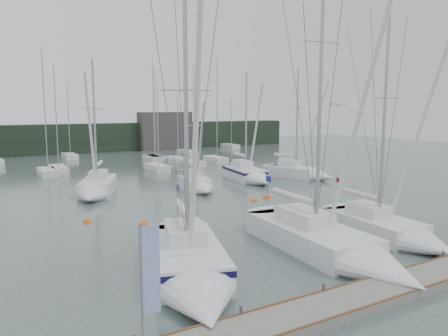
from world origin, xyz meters
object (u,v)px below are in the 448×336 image
at_px(sailboat_near_center, 341,250).
at_px(buoy_c, 87,222).
at_px(sailboat_mid_e, 304,173).
at_px(buoy_a, 144,224).
at_px(dock_banner, 148,277).
at_px(sailboat_mid_b, 95,190).
at_px(sailboat_near_left, 192,272).
at_px(sailboat_near_right, 398,234).
at_px(sailboat_mid_d, 250,176).
at_px(buoy_d, 267,198).
at_px(buoy_b, 254,201).
at_px(sailboat_mid_c, 198,185).

relative_size(sailboat_near_center, buoy_c, 33.52).
relative_size(sailboat_mid_e, buoy_a, 23.28).
distance_m(buoy_a, dock_banner, 16.80).
bearing_deg(sailboat_mid_b, sailboat_near_left, -70.00).
distance_m(sailboat_mid_e, dock_banner, 37.09).
relative_size(sailboat_near_right, sailboat_mid_d, 1.14).
height_order(buoy_a, buoy_d, buoy_d).
bearing_deg(sailboat_mid_e, sailboat_mid_d, 144.34).
relative_size(buoy_b, buoy_c, 0.93).
distance_m(sailboat_mid_c, buoy_a, 12.26).
distance_m(sailboat_near_left, sailboat_near_right, 13.11).
xyz_separation_m(sailboat_near_center, sailboat_mid_c, (2.40, 20.77, -0.07)).
distance_m(sailboat_near_left, buoy_b, 18.34).
height_order(sailboat_near_left, sailboat_mid_b, sailboat_near_left).
xyz_separation_m(sailboat_mid_b, buoy_a, (0.52, -10.89, -0.62)).
bearing_deg(sailboat_near_right, sailboat_near_center, -167.98).
height_order(sailboat_near_center, sailboat_near_right, sailboat_near_center).
bearing_deg(sailboat_mid_c, buoy_a, -124.53).
distance_m(sailboat_mid_e, buoy_d, 11.45).
height_order(sailboat_near_left, sailboat_mid_e, sailboat_near_left).
height_order(sailboat_near_right, sailboat_mid_b, sailboat_near_right).
distance_m(sailboat_near_right, sailboat_mid_e, 23.10).
bearing_deg(sailboat_mid_d, sailboat_near_right, -92.27).
xyz_separation_m(sailboat_near_right, sailboat_mid_b, (-11.85, 22.22, 0.08)).
xyz_separation_m(sailboat_near_right, buoy_d, (1.01, 14.32, -0.54)).
bearing_deg(dock_banner, buoy_b, 52.14).
height_order(sailboat_near_left, dock_banner, sailboat_near_left).
height_order(sailboat_mid_e, dock_banner, sailboat_mid_e).
bearing_deg(buoy_d, sailboat_mid_d, 65.93).
height_order(sailboat_mid_c, buoy_d, sailboat_mid_c).
bearing_deg(sailboat_mid_d, sailboat_mid_c, -155.74).
xyz_separation_m(sailboat_near_right, sailboat_mid_c, (-2.79, 20.11, 0.00)).
xyz_separation_m(sailboat_near_left, sailboat_mid_b, (1.26, 21.81, -0.03)).
bearing_deg(buoy_c, sailboat_near_center, -57.34).
bearing_deg(sailboat_mid_e, sailboat_near_right, -138.87).
relative_size(sailboat_near_right, sailboat_mid_c, 1.39).
height_order(sailboat_mid_e, buoy_a, sailboat_mid_e).
relative_size(buoy_b, buoy_d, 0.81).
height_order(sailboat_mid_b, sailboat_mid_e, sailboat_mid_e).
xyz_separation_m(sailboat_mid_b, sailboat_mid_c, (9.06, -2.11, -0.07)).
bearing_deg(sailboat_mid_e, sailboat_near_center, -148.25).
relative_size(sailboat_near_left, sailboat_mid_e, 1.13).
height_order(sailboat_near_right, sailboat_mid_d, sailboat_near_right).
bearing_deg(buoy_d, buoy_c, -178.32).
bearing_deg(sailboat_near_left, buoy_c, 114.27).
bearing_deg(buoy_d, sailboat_mid_e, 32.75).
xyz_separation_m(sailboat_near_center, buoy_c, (-9.31, 14.52, -0.61)).
distance_m(sailboat_near_center, buoy_b, 15.21).
bearing_deg(sailboat_near_left, sailboat_mid_c, 80.72).
relative_size(sailboat_near_center, buoy_a, 34.33).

